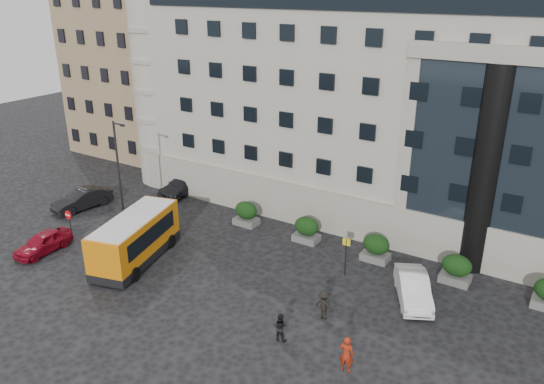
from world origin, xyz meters
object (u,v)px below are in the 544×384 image
at_px(hedge_c, 376,247).
at_px(parked_car_b, 82,199).
at_px(parked_car_a, 43,243).
at_px(bus_stop_sign, 346,250).
at_px(parked_car_c, 182,185).
at_px(white_taxi, 413,288).
at_px(pedestrian_b, 280,327).
at_px(pedestrian_a, 346,354).
at_px(hedge_b, 307,229).
at_px(hedge_d, 456,269).
at_px(pedestrian_c, 324,305).
at_px(street_lamp, 119,169).
at_px(hedge_a, 246,213).
at_px(no_entry_sign, 69,219).
at_px(red_truck, 241,155).
at_px(parked_car_d, 218,174).
at_px(minibus, 135,237).

bearing_deg(hedge_c, parked_car_b, -168.95).
xyz_separation_m(hedge_c, parked_car_a, (-19.59, -10.98, -0.23)).
relative_size(bus_stop_sign, parked_car_c, 0.50).
xyz_separation_m(parked_car_b, white_taxi, (27.01, 1.28, -0.01)).
bearing_deg(pedestrian_b, pedestrian_a, 169.73).
distance_m(hedge_b, parked_car_a, 18.10).
relative_size(hedge_d, pedestrian_c, 1.07).
bearing_deg(parked_car_c, street_lamp, -87.22).
bearing_deg(pedestrian_a, parked_car_c, -40.10).
distance_m(hedge_c, parked_car_a, 22.46).
bearing_deg(pedestrian_c, hedge_b, -49.57).
height_order(street_lamp, pedestrian_c, street_lamp).
bearing_deg(pedestrian_a, hedge_b, -62.16).
bearing_deg(hedge_a, pedestrian_a, -39.29).
height_order(no_entry_sign, red_truck, red_truck).
height_order(parked_car_c, pedestrian_c, pedestrian_c).
height_order(street_lamp, red_truck, street_lamp).
bearing_deg(hedge_d, street_lamp, -168.47).
distance_m(red_truck, pedestrian_c, 25.93).
bearing_deg(parked_car_d, parked_car_b, -107.41).
relative_size(bus_stop_sign, red_truck, 0.50).
bearing_deg(street_lamp, no_entry_sign, -104.72).
bearing_deg(parked_car_b, bus_stop_sign, 13.99).
distance_m(hedge_c, pedestrian_b, 10.58).
xyz_separation_m(hedge_a, street_lamp, (-7.94, -4.80, 3.44)).
bearing_deg(hedge_c, no_entry_sign, -155.51).
relative_size(hedge_a, hedge_b, 1.00).
relative_size(street_lamp, parked_car_a, 1.95).
distance_m(hedge_c, no_entry_sign, 21.33).
xyz_separation_m(parked_car_a, pedestrian_c, (19.69, 3.31, 0.16)).
relative_size(parked_car_b, pedestrian_c, 2.78).
height_order(parked_car_c, parked_car_d, parked_car_d).
relative_size(hedge_b, pedestrian_c, 1.07).
relative_size(street_lamp, parked_car_b, 1.67).
xyz_separation_m(hedge_d, pedestrian_b, (-6.16, -10.53, -0.15)).
bearing_deg(street_lamp, parked_car_d, 87.72).
height_order(minibus, white_taxi, minibus).
height_order(no_entry_sign, parked_car_c, no_entry_sign).
relative_size(hedge_a, parked_car_b, 0.38).
relative_size(minibus, red_truck, 1.54).
distance_m(hedge_b, pedestrian_b, 11.36).
bearing_deg(hedge_c, street_lamp, -165.33).
height_order(hedge_b, street_lamp, street_lamp).
bearing_deg(parked_car_d, pedestrian_c, -28.17).
bearing_deg(hedge_a, minibus, -109.25).
bearing_deg(pedestrian_c, pedestrian_b, 75.36).
distance_m(hedge_c, hedge_d, 5.20).
relative_size(parked_car_b, pedestrian_b, 3.10).
xyz_separation_m(bus_stop_sign, red_truck, (-17.44, 13.35, -0.42)).
bearing_deg(parked_car_a, hedge_b, 33.78).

